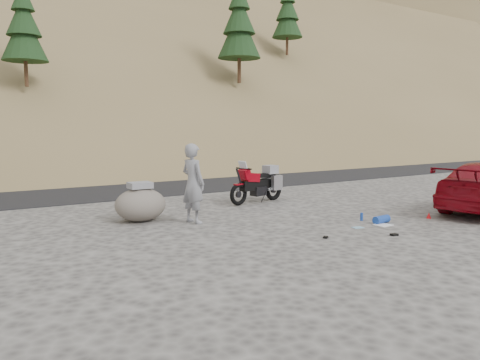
{
  "coord_description": "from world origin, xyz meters",
  "views": [
    {
      "loc": [
        -7.43,
        -9.2,
        2.37
      ],
      "look_at": [
        -0.9,
        1.01,
        1.0
      ],
      "focal_mm": 35.0,
      "sensor_mm": 36.0,
      "label": 1
    }
  ],
  "objects": [
    {
      "name": "ground",
      "position": [
        0.0,
        0.0,
        0.0
      ],
      "size": [
        140.0,
        140.0,
        0.0
      ],
      "primitive_type": "plane",
      "color": "#454240",
      "rests_on": "ground"
    },
    {
      "name": "road",
      "position": [
        0.0,
        9.0,
        0.0
      ],
      "size": [
        120.0,
        7.0,
        0.05
      ],
      "primitive_type": "cube",
      "color": "black",
      "rests_on": "ground"
    },
    {
      "name": "hillside",
      "position": [
        -0.05,
        40.88,
        11.08
      ],
      "size": [
        120.0,
        73.0,
        46.72
      ],
      "color": "brown",
      "rests_on": "ground"
    },
    {
      "name": "motorcycle",
      "position": [
        1.0,
        2.85,
        0.59
      ],
      "size": [
        2.28,
        0.94,
        1.37
      ],
      "rotation": [
        0.0,
        0.0,
        0.21
      ],
      "color": "black",
      "rests_on": "ground"
    },
    {
      "name": "man",
      "position": [
        -2.22,
        1.1,
        0.0
      ],
      "size": [
        0.64,
        0.82,
        1.98
      ],
      "primitive_type": "imported",
      "rotation": [
        0.0,
        0.0,
        1.82
      ],
      "color": "gray",
      "rests_on": "ground"
    },
    {
      "name": "boulder",
      "position": [
        -3.26,
        1.98,
        0.44
      ],
      "size": [
        1.49,
        1.34,
        1.02
      ],
      "rotation": [
        0.0,
        0.0,
        -0.21
      ],
      "color": "#615A53",
      "rests_on": "ground"
    },
    {
      "name": "gear_white_cloth",
      "position": [
        1.52,
        -1.67,
        0.01
      ],
      "size": [
        0.4,
        0.36,
        0.01
      ],
      "primitive_type": "cube",
      "rotation": [
        0.0,
        0.0,
        0.05
      ],
      "color": "white",
      "rests_on": "ground"
    },
    {
      "name": "gear_blue_mat",
      "position": [
        1.67,
        -1.49,
        0.1
      ],
      "size": [
        0.5,
        0.24,
        0.19
      ],
      "primitive_type": "cylinder",
      "rotation": [
        0.0,
        1.57,
        0.09
      ],
      "color": "#193D99",
      "rests_on": "ground"
    },
    {
      "name": "gear_bottle",
      "position": [
        1.51,
        -0.99,
        0.1
      ],
      "size": [
        0.09,
        0.09,
        0.2
      ],
      "primitive_type": "cylinder",
      "rotation": [
        0.0,
        0.0,
        0.39
      ],
      "color": "#193D99",
      "rests_on": "ground"
    },
    {
      "name": "gear_funnel",
      "position": [
        3.21,
        -1.74,
        0.08
      ],
      "size": [
        0.15,
        0.15,
        0.16
      ],
      "primitive_type": "cone",
      "rotation": [
        0.0,
        0.0,
        -0.29
      ],
      "color": "red",
      "rests_on": "ground"
    },
    {
      "name": "gear_glove_a",
      "position": [
        0.85,
        -2.55,
        0.02
      ],
      "size": [
        0.17,
        0.13,
        0.05
      ],
      "primitive_type": "cube",
      "rotation": [
        0.0,
        0.0,
        -0.12
      ],
      "color": "black",
      "rests_on": "ground"
    },
    {
      "name": "gear_glove_b",
      "position": [
        -0.58,
        -1.91,
        0.02
      ],
      "size": [
        0.15,
        0.14,
        0.04
      ],
      "primitive_type": "cube",
      "rotation": [
        0.0,
        0.0,
        0.59
      ],
      "color": "black",
      "rests_on": "ground"
    },
    {
      "name": "gear_blue_cloth",
      "position": [
        0.79,
        -1.54,
        0.01
      ],
      "size": [
        0.29,
        0.23,
        0.01
      ],
      "primitive_type": "cube",
      "rotation": [
        0.0,
        0.0,
        -0.18
      ],
      "color": "#7BA9BF",
      "rests_on": "ground"
    }
  ]
}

